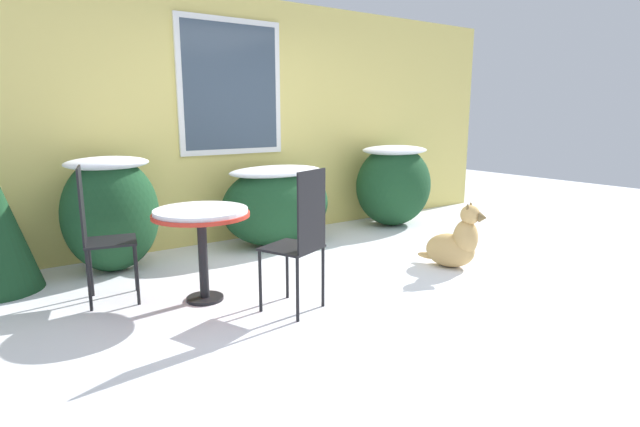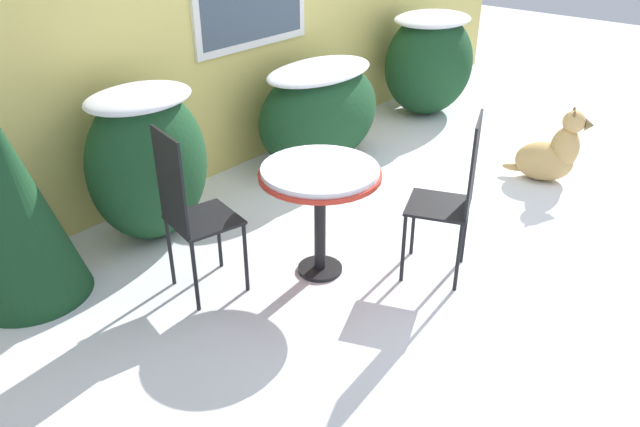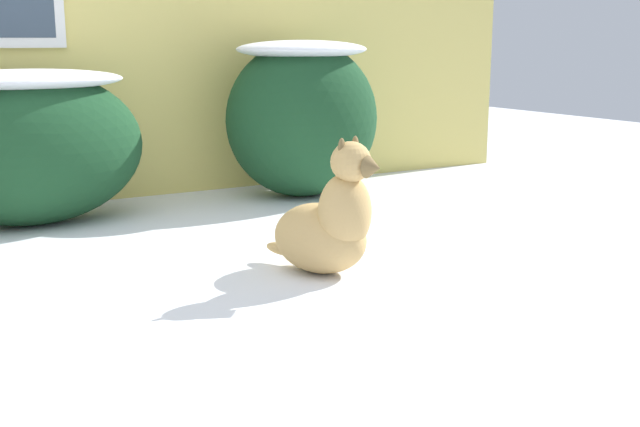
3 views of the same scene
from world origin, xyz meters
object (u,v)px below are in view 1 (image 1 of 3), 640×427
(patio_chair_far_side, at_px, (301,237))
(dog, at_px, (456,244))
(patio_chair_near_table, at_px, (98,230))
(patio_table, at_px, (201,222))

(patio_chair_far_side, distance_m, dog, 1.82)
(patio_chair_near_table, xyz_separation_m, dog, (2.94, -0.99, -0.35))
(patio_table, relative_size, patio_chair_far_side, 0.70)
(patio_table, bearing_deg, dog, -14.05)
(patio_table, xyz_separation_m, patio_chair_far_side, (0.49, -0.63, -0.06))
(patio_table, bearing_deg, patio_chair_far_side, -51.84)
(patio_table, height_order, patio_chair_near_table, patio_chair_near_table)
(patio_chair_near_table, relative_size, dog, 1.68)
(dog, bearing_deg, patio_chair_far_side, 160.04)
(patio_chair_far_side, xyz_separation_m, dog, (1.79, 0.06, -0.35))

